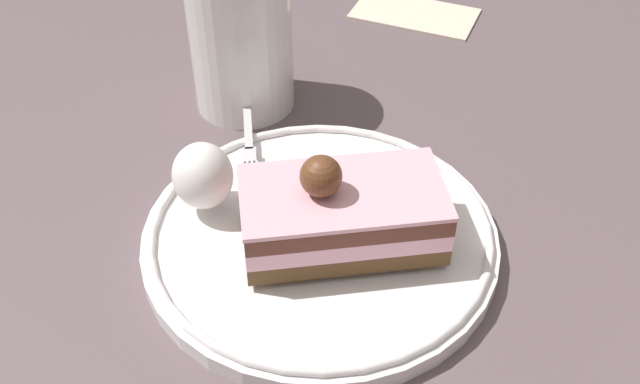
{
  "coord_description": "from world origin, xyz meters",
  "views": [
    {
      "loc": [
        0.3,
        -0.17,
        0.35
      ],
      "look_at": [
        0.02,
        0.03,
        0.05
      ],
      "focal_mm": 40.74,
      "sensor_mm": 36.0,
      "label": 1
    }
  ],
  "objects": [
    {
      "name": "ground_plane",
      "position": [
        0.0,
        0.0,
        0.0
      ],
      "size": [
        2.4,
        2.4,
        0.0
      ],
      "primitive_type": "plane",
      "color": "#5D4D52"
    },
    {
      "name": "dessert_plate",
      "position": [
        0.02,
        0.03,
        0.01
      ],
      "size": [
        0.23,
        0.23,
        0.02
      ],
      "color": "white",
      "rests_on": "ground_plane"
    },
    {
      "name": "cake_slice",
      "position": [
        0.04,
        0.03,
        0.04
      ],
      "size": [
        0.12,
        0.14,
        0.07
      ],
      "color": "brown",
      "rests_on": "dessert_plate"
    },
    {
      "name": "whipped_cream_dollop",
      "position": [
        -0.04,
        -0.02,
        0.04
      ],
      "size": [
        0.04,
        0.04,
        0.05
      ],
      "primitive_type": "ellipsoid",
      "color": "white",
      "rests_on": "dessert_plate"
    },
    {
      "name": "fork",
      "position": [
        -0.08,
        0.03,
        0.02
      ],
      "size": [
        0.1,
        0.06,
        0.0
      ],
      "color": "silver",
      "rests_on": "dessert_plate"
    },
    {
      "name": "drink_glass_far",
      "position": [
        -0.15,
        0.07,
        0.05
      ],
      "size": [
        0.08,
        0.08,
        0.12
      ],
      "color": "white",
      "rests_on": "ground_plane"
    },
    {
      "name": "folded_napkin",
      "position": [
        -0.19,
        0.28,
        0.0
      ],
      "size": [
        0.14,
        0.12,
        0.0
      ],
      "primitive_type": "cube",
      "rotation": [
        0.0,
        0.0,
        0.57
      ],
      "color": "beige",
      "rests_on": "ground_plane"
    }
  ]
}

